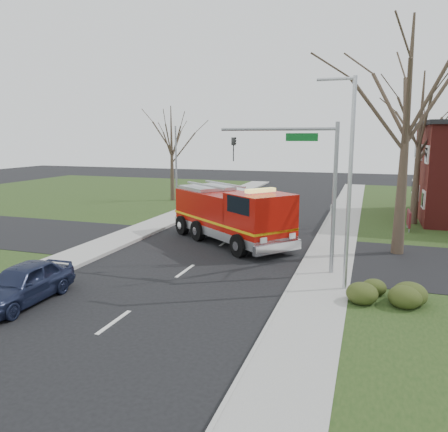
% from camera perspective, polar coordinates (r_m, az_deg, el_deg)
% --- Properties ---
extents(ground, '(120.00, 120.00, 0.00)m').
position_cam_1_polar(ground, '(20.56, -5.11, -7.18)').
color(ground, black).
rests_on(ground, ground).
extents(sidewalk_right, '(2.40, 80.00, 0.15)m').
position_cam_1_polar(sidewalk_right, '(19.03, 12.48, -8.62)').
color(sidewalk_right, gray).
rests_on(sidewalk_right, ground).
extents(sidewalk_left, '(2.40, 80.00, 0.15)m').
position_cam_1_polar(sidewalk_left, '(23.63, -19.09, -5.21)').
color(sidewalk_left, gray).
rests_on(sidewalk_left, ground).
extents(health_center_sign, '(0.12, 2.00, 1.40)m').
position_cam_1_polar(health_center_sign, '(31.00, 22.99, -0.33)').
color(health_center_sign, '#54131A').
rests_on(health_center_sign, ground).
extents(hedge_corner, '(2.80, 2.00, 0.90)m').
position_cam_1_polar(hedge_corner, '(17.87, 21.24, -8.63)').
color(hedge_corner, '#303C16').
rests_on(hedge_corner, lawn_right).
extents(bare_tree_near, '(6.00, 6.00, 12.00)m').
position_cam_1_polar(bare_tree_near, '(24.02, 22.82, 12.51)').
color(bare_tree_near, '#382D21').
rests_on(bare_tree_near, ground).
extents(bare_tree_far, '(5.25, 5.25, 10.50)m').
position_cam_1_polar(bare_tree_far, '(33.09, 24.24, 9.98)').
color(bare_tree_far, '#382D21').
rests_on(bare_tree_far, ground).
extents(bare_tree_left, '(4.50, 4.50, 9.00)m').
position_cam_1_polar(bare_tree_left, '(41.96, -6.87, 9.43)').
color(bare_tree_left, '#382D21').
rests_on(bare_tree_left, ground).
extents(traffic_signal_mast, '(5.29, 0.18, 6.80)m').
position_cam_1_polar(traffic_signal_mast, '(19.68, 10.60, 5.89)').
color(traffic_signal_mast, gray).
rests_on(traffic_signal_mast, ground).
extents(streetlight_pole, '(1.48, 0.16, 8.40)m').
position_cam_1_polar(streetlight_pole, '(17.53, 15.93, 4.63)').
color(streetlight_pole, '#B7BABF').
rests_on(streetlight_pole, ground).
extents(utility_pole_far, '(0.14, 0.14, 7.00)m').
position_cam_1_polar(utility_pole_far, '(35.27, -6.25, 5.93)').
color(utility_pole_far, gray).
rests_on(utility_pole_far, ground).
extents(fire_engine, '(8.57, 7.68, 3.48)m').
position_cam_1_polar(fire_engine, '(25.52, 1.02, -0.05)').
color(fire_engine, '#A20F07').
rests_on(fire_engine, ground).
extents(parked_car_maroon, '(1.90, 4.49, 1.52)m').
position_cam_1_polar(parked_car_maroon, '(18.17, -24.81, -7.99)').
color(parked_car_maroon, '#1B223C').
rests_on(parked_car_maroon, ground).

